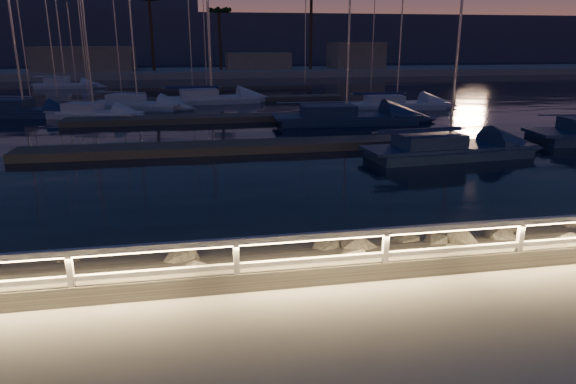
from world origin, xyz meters
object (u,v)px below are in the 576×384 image
sailboat_f (92,113)px  sailboat_j (135,104)px  sailboat_e (22,110)px  sailboat_h (342,117)px  sailboat_g (209,98)px  sailboat_m (64,84)px  guard_rail (334,245)px  sailboat_l (394,104)px  sailboat_c (445,148)px

sailboat_f → sailboat_j: bearing=87.1°
sailboat_j → sailboat_e: bearing=-138.8°
sailboat_f → sailboat_h: size_ratio=0.72×
sailboat_j → sailboat_g: bearing=47.1°
sailboat_g → sailboat_m: bearing=124.2°
guard_rail → sailboat_f: bearing=108.3°
sailboat_e → sailboat_g: 14.81m
sailboat_e → sailboat_j: 8.17m
sailboat_l → sailboat_e: bearing=-179.4°
sailboat_e → sailboat_f: bearing=-5.7°
sailboat_j → sailboat_l: 20.77m
sailboat_g → sailboat_m: size_ratio=1.23×
guard_rail → sailboat_g: bearing=91.7°
guard_rail → sailboat_e: 34.42m
sailboat_f → sailboat_l: (22.93, 1.26, 0.00)m
sailboat_g → sailboat_m: sailboat_g is taller
sailboat_e → sailboat_h: 23.13m
sailboat_f → sailboat_g: 11.53m
guard_rail → sailboat_f: 30.50m
sailboat_h → sailboat_l: size_ratio=1.18×
sailboat_l → sailboat_m: bearing=143.2°
sailboat_e → guard_rail: bearing=-47.9°
sailboat_e → sailboat_j: size_ratio=0.99×
sailboat_m → sailboat_e: bearing=-80.4°
sailboat_h → sailboat_l: bearing=49.9°
sailboat_f → sailboat_l: 22.97m
sailboat_f → sailboat_c: bearing=-17.3°
sailboat_g → sailboat_c: bearing=-74.5°
sailboat_f → sailboat_m: size_ratio=0.96×
guard_rail → sailboat_m: bearing=107.2°
sailboat_m → sailboat_j: bearing=-60.6°
sailboat_c → sailboat_h: (-1.83, 10.65, 0.02)m
sailboat_c → sailboat_e: bearing=137.3°
sailboat_g → sailboat_l: sailboat_g is taller
sailboat_h → sailboat_f: bearing=164.2°
sailboat_e → sailboat_l: 28.14m
sailboat_m → sailboat_l: bearing=-35.1°
sailboat_c → sailboat_m: 49.61m
sailboat_c → sailboat_j: bearing=122.1°
sailboat_f → sailboat_j: size_ratio=0.90×
sailboat_e → sailboat_f: size_ratio=1.10×
guard_rail → sailboat_g: size_ratio=2.98×
sailboat_e → sailboat_h: sailboat_h is taller
sailboat_h → guard_rail: bearing=-104.1°
sailboat_j → sailboat_l: (20.44, -3.65, -0.02)m
guard_rail → sailboat_j: (-7.09, 33.86, -0.94)m
sailboat_h → sailboat_j: (-14.13, 10.48, -0.02)m
sailboat_c → sailboat_e: (-23.65, 18.34, 0.02)m
sailboat_h → sailboat_l: 9.29m
guard_rail → sailboat_j: bearing=101.8°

